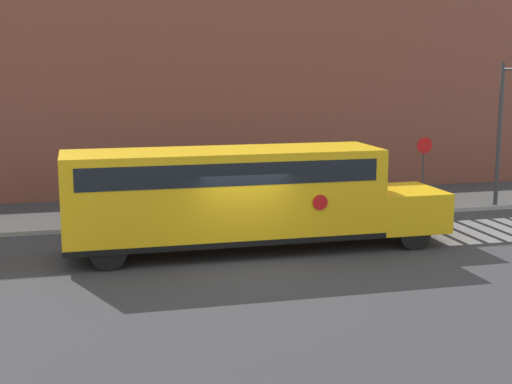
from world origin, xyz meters
name	(u,v)px	position (x,y,z in m)	size (l,w,h in m)	color
ground_plane	(246,264)	(0.00, 0.00, 0.00)	(60.00, 60.00, 0.00)	#333335
sidewalk_strip	(205,215)	(0.00, 6.50, 0.07)	(44.00, 3.00, 0.15)	#9E9E99
building_backdrop	(178,82)	(0.00, 13.00, 4.79)	(32.00, 4.00, 9.58)	brown
crosswalk_stripes	(497,230)	(9.25, 2.00, 0.00)	(5.40, 3.20, 0.01)	white
school_bus	(239,194)	(0.12, 1.39, 1.76)	(11.50, 2.57, 3.07)	yellow
stop_sign	(423,165)	(8.15, 5.37, 1.82)	(0.61, 0.10, 2.86)	#38383A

